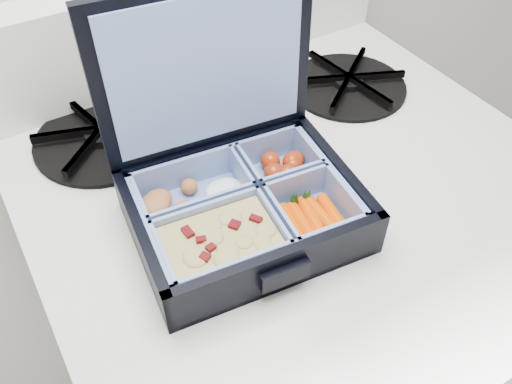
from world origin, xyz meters
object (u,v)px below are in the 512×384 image
stove (282,360)px  burner_grate (348,81)px  bento_box (245,210)px  fork (274,131)px

stove → burner_grate: burner_grate is taller
bento_box → fork: size_ratio=1.26×
bento_box → fork: (0.12, 0.12, -0.03)m
stove → bento_box: bento_box is taller
stove → burner_grate: 0.53m
stove → burner_grate: bearing=33.9°
stove → fork: (0.02, 0.08, 0.48)m
stove → bento_box: size_ratio=4.00×
burner_grate → bento_box: bearing=-149.5°
bento_box → burner_grate: (0.27, 0.16, -0.02)m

